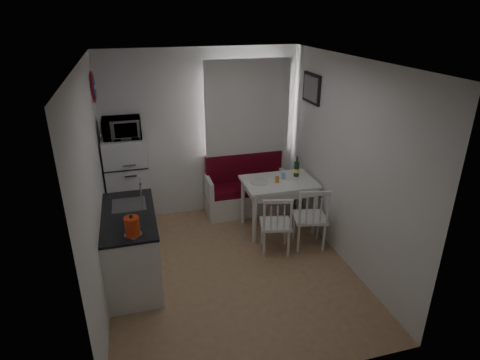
{
  "coord_description": "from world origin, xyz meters",
  "views": [
    {
      "loc": [
        -1.04,
        -4.17,
        3.11
      ],
      "look_at": [
        0.26,
        0.5,
        1.02
      ],
      "focal_mm": 30.0,
      "sensor_mm": 36.0,
      "label": 1
    }
  ],
  "objects_px": {
    "bench": "(247,193)",
    "fridge": "(129,185)",
    "kettle": "(132,226)",
    "dining_table": "(279,186)",
    "wine_bottle": "(297,166)",
    "chair_right": "(313,212)",
    "microwave": "(122,128)",
    "chair_left": "(278,219)",
    "kitchen_counter": "(132,246)"
  },
  "relations": [
    {
      "from": "kitchen_counter",
      "to": "dining_table",
      "type": "bearing_deg",
      "value": 17.68
    },
    {
      "from": "bench",
      "to": "chair_right",
      "type": "bearing_deg",
      "value": -67.84
    },
    {
      "from": "chair_right",
      "to": "fridge",
      "type": "xyz_separation_m",
      "value": [
        -2.37,
        1.23,
        0.16
      ]
    },
    {
      "from": "bench",
      "to": "chair_right",
      "type": "height_order",
      "value": "bench"
    },
    {
      "from": "bench",
      "to": "fridge",
      "type": "height_order",
      "value": "fridge"
    },
    {
      "from": "wine_bottle",
      "to": "kettle",
      "type": "bearing_deg",
      "value": -151.23
    },
    {
      "from": "kitchen_counter",
      "to": "wine_bottle",
      "type": "distance_m",
      "value": 2.62
    },
    {
      "from": "chair_right",
      "to": "kettle",
      "type": "bearing_deg",
      "value": -154.59
    },
    {
      "from": "dining_table",
      "to": "chair_right",
      "type": "relative_size",
      "value": 2.06
    },
    {
      "from": "chair_right",
      "to": "microwave",
      "type": "bearing_deg",
      "value": 165.71
    },
    {
      "from": "dining_table",
      "to": "fridge",
      "type": "bearing_deg",
      "value": 165.66
    },
    {
      "from": "bench",
      "to": "wine_bottle",
      "type": "height_order",
      "value": "wine_bottle"
    },
    {
      "from": "fridge",
      "to": "kettle",
      "type": "bearing_deg",
      "value": -89.03
    },
    {
      "from": "fridge",
      "to": "kettle",
      "type": "height_order",
      "value": "fridge"
    },
    {
      "from": "bench",
      "to": "chair_right",
      "type": "relative_size",
      "value": 2.6
    },
    {
      "from": "bench",
      "to": "wine_bottle",
      "type": "relative_size",
      "value": 4.23
    },
    {
      "from": "kitchen_counter",
      "to": "chair_right",
      "type": "xyz_separation_m",
      "value": [
        2.39,
        0.02,
        0.12
      ]
    },
    {
      "from": "bench",
      "to": "chair_right",
      "type": "distance_m",
      "value": 1.47
    },
    {
      "from": "dining_table",
      "to": "bench",
      "type": "bearing_deg",
      "value": 114.18
    },
    {
      "from": "microwave",
      "to": "kettle",
      "type": "height_order",
      "value": "microwave"
    },
    {
      "from": "wine_bottle",
      "to": "dining_table",
      "type": "bearing_deg",
      "value": -162.1
    },
    {
      "from": "dining_table",
      "to": "chair_right",
      "type": "height_order",
      "value": "chair_right"
    },
    {
      "from": "chair_right",
      "to": "fridge",
      "type": "height_order",
      "value": "fridge"
    },
    {
      "from": "kitchen_counter",
      "to": "microwave",
      "type": "bearing_deg",
      "value": 89.06
    },
    {
      "from": "chair_left",
      "to": "chair_right",
      "type": "height_order",
      "value": "chair_right"
    },
    {
      "from": "chair_left",
      "to": "wine_bottle",
      "type": "xyz_separation_m",
      "value": [
        0.56,
        0.76,
        0.41
      ]
    },
    {
      "from": "fridge",
      "to": "kettle",
      "type": "xyz_separation_m",
      "value": [
        0.03,
        -1.78,
        0.29
      ]
    },
    {
      "from": "kitchen_counter",
      "to": "fridge",
      "type": "distance_m",
      "value": 1.27
    },
    {
      "from": "microwave",
      "to": "chair_left",
      "type": "bearing_deg",
      "value": -32.05
    },
    {
      "from": "fridge",
      "to": "microwave",
      "type": "height_order",
      "value": "microwave"
    },
    {
      "from": "fridge",
      "to": "kettle",
      "type": "distance_m",
      "value": 1.8
    },
    {
      "from": "chair_left",
      "to": "kitchen_counter",
      "type": "bearing_deg",
      "value": -165.81
    },
    {
      "from": "kettle",
      "to": "chair_left",
      "type": "bearing_deg",
      "value": 16.9
    },
    {
      "from": "kitchen_counter",
      "to": "chair_right",
      "type": "height_order",
      "value": "kitchen_counter"
    },
    {
      "from": "microwave",
      "to": "wine_bottle",
      "type": "distance_m",
      "value": 2.55
    },
    {
      "from": "kitchen_counter",
      "to": "wine_bottle",
      "type": "xyz_separation_m",
      "value": [
        2.45,
        0.78,
        0.49
      ]
    },
    {
      "from": "chair_left",
      "to": "wine_bottle",
      "type": "distance_m",
      "value": 1.03
    },
    {
      "from": "dining_table",
      "to": "microwave",
      "type": "xyz_separation_m",
      "value": [
        -2.12,
        0.51,
        0.91
      ]
    },
    {
      "from": "dining_table",
      "to": "chair_left",
      "type": "xyz_separation_m",
      "value": [
        -0.25,
        -0.66,
        -0.16
      ]
    },
    {
      "from": "fridge",
      "to": "microwave",
      "type": "bearing_deg",
      "value": -90.0
    },
    {
      "from": "chair_left",
      "to": "microwave",
      "type": "relative_size",
      "value": 0.95
    },
    {
      "from": "kitchen_counter",
      "to": "chair_left",
      "type": "bearing_deg",
      "value": 0.71
    },
    {
      "from": "dining_table",
      "to": "chair_left",
      "type": "height_order",
      "value": "chair_left"
    },
    {
      "from": "chair_right",
      "to": "wine_bottle",
      "type": "relative_size",
      "value": 1.63
    },
    {
      "from": "chair_right",
      "to": "microwave",
      "type": "height_order",
      "value": "microwave"
    },
    {
      "from": "chair_right",
      "to": "kettle",
      "type": "relative_size",
      "value": 2.06
    },
    {
      "from": "kitchen_counter",
      "to": "wine_bottle",
      "type": "relative_size",
      "value": 4.2
    },
    {
      "from": "fridge",
      "to": "chair_left",
      "type": "bearing_deg",
      "value": -33.14
    },
    {
      "from": "dining_table",
      "to": "wine_bottle",
      "type": "height_order",
      "value": "wine_bottle"
    },
    {
      "from": "kitchen_counter",
      "to": "dining_table",
      "type": "relative_size",
      "value": 1.25
    }
  ]
}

